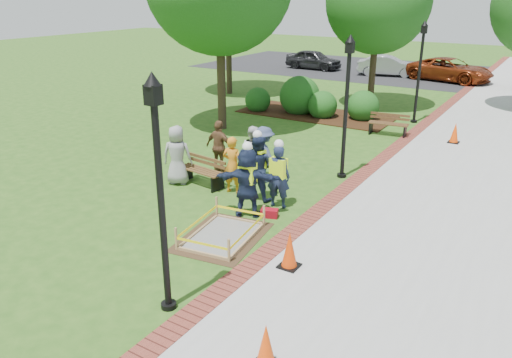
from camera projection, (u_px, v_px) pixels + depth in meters
The scene contains 32 objects.
ground at pixel (212, 229), 12.08m from camera, with size 100.00×100.00×0.00m, color #285116.
sidewalk at pixel (497, 154), 17.53m from camera, with size 6.00×60.00×0.02m, color #9E9E99.
brick_edging at pixel (405, 140), 19.13m from camera, with size 0.50×60.00×0.03m, color maroon.
mulch_bed at pixel (315, 114), 23.07m from camera, with size 7.00×3.00×0.05m, color #381E0F.
parking_lot at pixel (453, 76), 33.48m from camera, with size 36.00×12.00×0.01m, color black.
wet_concrete_pad at pixel (222, 228), 11.57m from camera, with size 2.01×2.52×0.55m.
bench_near at pixel (202, 177), 14.68m from camera, with size 1.57×0.70×0.82m.
bench_far at pixel (388, 129), 19.75m from camera, with size 1.59×0.70×0.83m.
cone_front at pixel (266, 347), 7.53m from camera, with size 0.39×0.39×0.77m.
cone_back at pixel (290, 251), 10.25m from camera, with size 0.41×0.41×0.81m.
cone_far at pixel (455, 133), 18.68m from camera, with size 0.40×0.40×0.79m.
toolbox at pixel (269, 213), 12.66m from camera, with size 0.43×0.24×0.21m, color maroon.
lamp_near at pixel (160, 180), 8.20m from camera, with size 0.28×0.28×4.26m.
lamp_mid at pixel (347, 97), 14.54m from camera, with size 0.28×0.28×4.26m.
lamp_far at pixel (420, 65), 20.88m from camera, with size 0.28×0.28×4.26m.
tree_back at pixel (378, 1), 22.75m from camera, with size 4.80×4.80×7.35m.
shrub_a at pixel (258, 111), 23.81m from camera, with size 1.21×1.21×1.21m, color #1C4915.
shrub_b at pixel (299, 113), 23.41m from camera, with size 1.87×1.87×1.87m, color #1C4915.
shrub_c at pixel (322, 117), 22.59m from camera, with size 1.31×1.31×1.31m, color #1C4915.
shrub_d at pixel (362, 120), 22.22m from camera, with size 1.41×1.41×1.41m, color #1C4915.
shrub_e at pixel (319, 110), 24.04m from camera, with size 0.92×0.92×0.92m, color #1C4915.
casual_person_a at pixel (177, 155), 14.60m from camera, with size 0.66×0.56×1.76m.
casual_person_b at pixel (233, 165), 13.96m from camera, with size 0.56×0.40×1.64m.
casual_person_c at pixel (253, 152), 15.06m from camera, with size 0.62×0.53×1.63m.
casual_person_d at pixel (219, 147), 15.47m from camera, with size 0.55×0.36×1.68m.
casual_person_e at pixel (264, 155), 14.74m from camera, with size 0.62×0.49×1.70m.
hivis_worker_a at pixel (248, 180), 12.46m from camera, with size 0.68×0.58×1.96m.
hivis_worker_b at pixel (278, 174), 12.98m from camera, with size 0.61×0.47×1.86m.
hivis_worker_c at pixel (257, 166), 13.45m from camera, with size 0.62×0.44×1.96m.
parked_car_a at pixel (313, 69), 36.38m from camera, with size 4.61×2.00×1.50m, color #232325.
parked_car_b at pixel (387, 76), 33.56m from camera, with size 4.40×1.92×1.44m, color #97969A.
parked_car_c at pixel (448, 81), 31.58m from camera, with size 4.79×2.08×1.56m, color maroon.
Camera 1 is at (6.65, -8.65, 5.41)m, focal length 35.00 mm.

